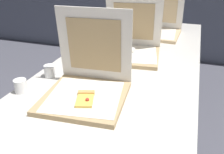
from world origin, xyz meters
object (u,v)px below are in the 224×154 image
Objects in this scene: table at (119,79)px; cup_white_near_left at (21,86)px; pizza_box_middle at (131,48)px; cup_white_mid at (80,55)px; pizza_box_back at (157,28)px; cup_white_near_center at (50,71)px; pizza_box_front at (87,85)px.

cup_white_near_left is at bearing -136.30° from table.
cup_white_mid is (-0.28, -0.17, -0.02)m from pizza_box_middle.
cup_white_mid and cup_white_near_left have the same top height.
pizza_box_back reaches higher than table.
pizza_box_back is 5.97× the size of cup_white_near_center.
pizza_box_back is 1.05m from cup_white_near_center.
pizza_box_front reaches higher than pizza_box_back.
cup_white_near_left is (-0.31, -0.07, -0.02)m from pizza_box_front.
pizza_box_middle is 6.35× the size of cup_white_mid.
pizza_box_back reaches higher than cup_white_near_center.
table is at bearing 26.78° from cup_white_near_center.
pizza_box_back is at bearing 84.39° from table.
cup_white_near_center is at bearing -134.40° from pizza_box_middle.
pizza_box_back is 1.24m from cup_white_near_left.
table is at bearing -93.56° from pizza_box_back.
table is 0.30m from cup_white_mid.
table is at bearing 72.99° from pizza_box_front.
pizza_box_back is at bearing 77.93° from pizza_box_front.
table is 0.81m from pizza_box_back.
pizza_box_back reaches higher than cup_white_mid.
cup_white_near_left reaches higher than table.
table is 39.60× the size of cup_white_near_center.
cup_white_mid and cup_white_near_center have the same top height.
pizza_box_front reaches higher than table.
pizza_box_front reaches higher than cup_white_near_center.
cup_white_mid is at bearing 114.55° from pizza_box_front.
cup_white_near_left is (-0.37, -0.36, 0.08)m from table.
cup_white_near_center is (-0.27, 0.12, -0.02)m from pizza_box_front.
pizza_box_back is (0.08, 0.53, 0.00)m from pizza_box_middle.
pizza_box_back is (0.08, 0.80, 0.10)m from table.
table is 39.60× the size of cup_white_near_left.
table is 0.52m from cup_white_near_left.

